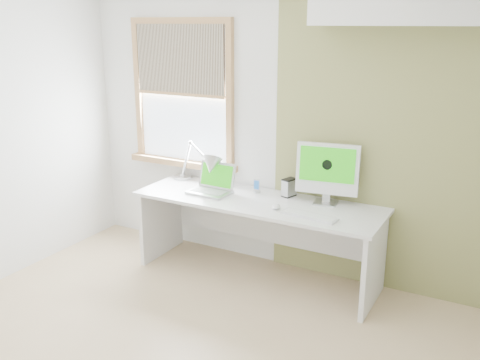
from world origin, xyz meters
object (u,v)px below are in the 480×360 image
Objects in this scene: desk_lamp at (205,166)px; imac at (327,170)px; laptop at (213,185)px; external_drive at (289,187)px; desk at (260,219)px.

imac reaches higher than desk_lamp.
laptop is 0.71× the size of imac.
imac is (0.35, -0.01, 0.21)m from external_drive.
laptop is 2.35× the size of external_drive.
desk_lamp is at bearing 177.56° from desk.
desk_lamp is 1.75× the size of laptop.
desk_lamp is 0.20m from laptop.
desk is at bearing -2.44° from desk_lamp.
imac reaches higher than external_drive.
desk_lamp is (-0.58, 0.02, 0.41)m from desk.
laptop is at bearing -30.70° from desk_lamp.
desk_lamp is 1.14m from imac.
imac is (0.55, 0.15, 0.49)m from desk.
imac is (1.01, 0.20, 0.23)m from laptop.
desk is 4.11× the size of imac.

